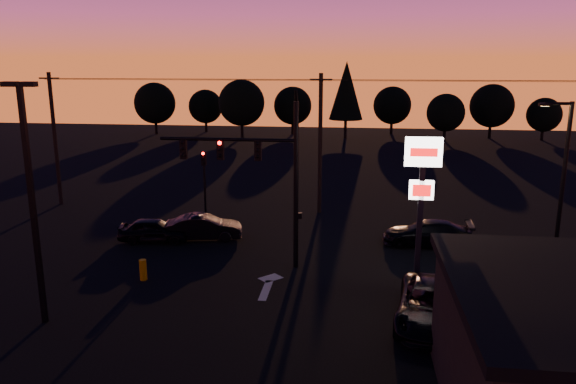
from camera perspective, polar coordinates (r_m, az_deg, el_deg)
name	(u,v)px	position (r m, az deg, el deg)	size (l,w,h in m)	color
ground	(251,299)	(24.19, -3.83, -10.82)	(120.00, 120.00, 0.00)	black
lane_arrow	(268,284)	(25.61, -2.02, -9.35)	(1.20, 3.10, 0.01)	beige
traffic_signal_mast	(262,167)	(26.47, -2.62, 2.58)	(6.79, 0.52, 8.58)	black
secondary_signal	(204,175)	(35.10, -8.50, 1.73)	(0.30, 0.31, 4.35)	black
parking_lot_light	(31,189)	(22.50, -24.67, 0.24)	(1.25, 0.30, 9.14)	black
pylon_sign	(422,183)	(23.85, 13.44, 0.94)	(1.50, 0.28, 6.80)	black
streetlight	(561,178)	(29.36, 26.02, 1.27)	(1.55, 0.35, 8.00)	black
utility_pole_0	(55,138)	(41.31, -22.60, 5.04)	(1.40, 0.26, 9.00)	black
utility_pole_1	(320,143)	(36.11, 3.29, 4.97)	(1.40, 0.26, 9.00)	black
power_wires	(321,80)	(35.73, 3.37, 11.29)	(36.00, 1.22, 0.07)	black
bollard	(143,270)	(26.75, -14.51, -7.66)	(0.32, 0.32, 0.97)	#C88400
tree_0	(155,103)	(76.50, -13.38, 8.77)	(5.36, 5.36, 6.74)	black
tree_1	(206,106)	(77.59, -8.38, 8.59)	(4.54, 4.54, 5.71)	black
tree_2	(242,103)	(71.29, -4.74, 9.02)	(5.77, 5.78, 7.26)	black
tree_3	(293,106)	(74.35, 0.48, 8.76)	(4.95, 4.95, 6.22)	black
tree_4	(346,91)	(70.76, 5.94, 10.22)	(4.18, 4.18, 9.50)	black
tree_5	(392,105)	(76.05, 10.55, 8.65)	(4.95, 4.95, 6.22)	black
tree_6	(446,113)	(70.78, 15.73, 7.77)	(4.54, 4.54, 5.71)	black
tree_7	(492,106)	(74.79, 20.00, 8.23)	(5.36, 5.36, 6.74)	black
tree_8	(544,115)	(75.49, 24.58, 7.15)	(4.12, 4.12, 5.19)	black
car_left	(154,230)	(31.92, -13.43, -3.78)	(1.56, 3.88, 1.32)	black
car_mid	(204,227)	(31.79, -8.56, -3.56)	(1.47, 4.23, 1.39)	black
car_right	(427,233)	(31.36, 13.95, -4.07)	(1.93, 4.75, 1.38)	black
suv_parked	(431,305)	(22.52, 14.31, -11.05)	(2.50, 5.42, 1.51)	black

